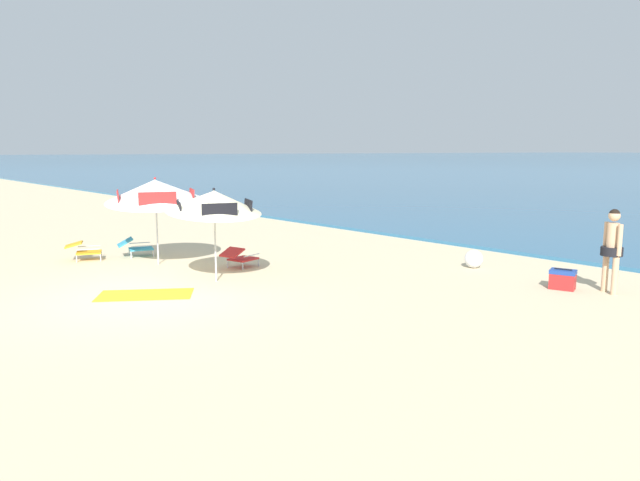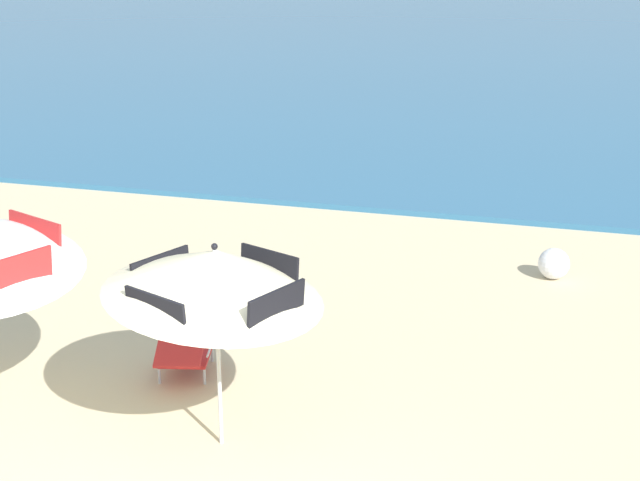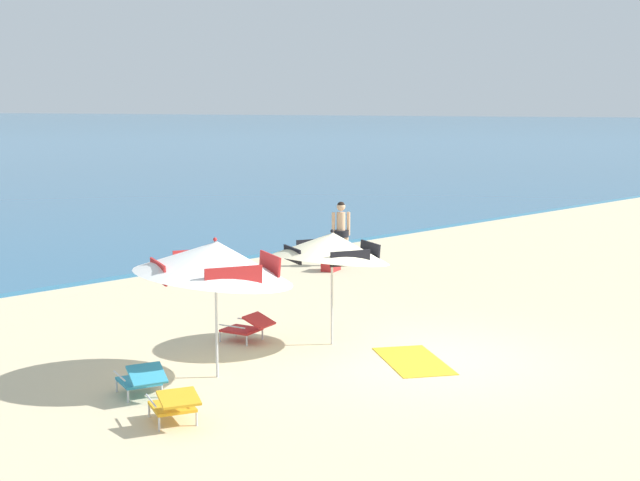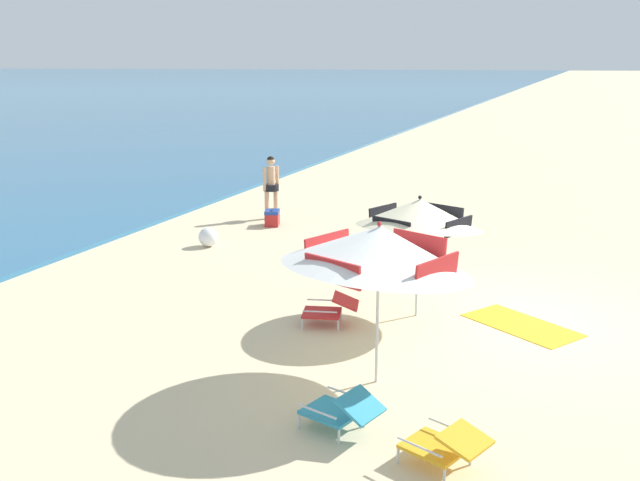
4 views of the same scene
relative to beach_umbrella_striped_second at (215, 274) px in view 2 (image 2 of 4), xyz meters
The scene contains 3 objects.
beach_umbrella_striped_second is the anchor object (origin of this frame).
lounge_chair_facing_sea 2.09m from the beach_umbrella_striped_second, 127.33° to the left, with size 0.73×0.98×0.51m.
beach_ball 6.32m from the beach_umbrella_striped_second, 62.90° to the left, with size 0.44×0.44×0.44m, color white.
Camera 2 is at (2.82, -5.93, 4.78)m, focal length 54.27 mm.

